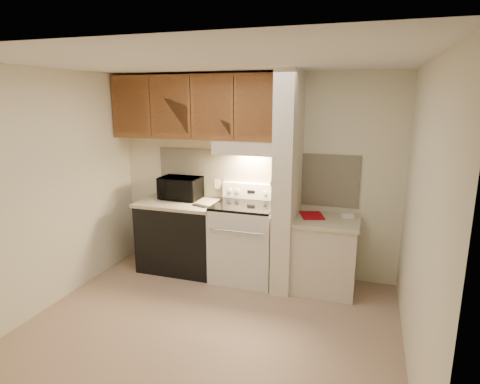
% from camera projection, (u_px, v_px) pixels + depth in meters
% --- Properties ---
extents(floor, '(3.60, 3.60, 0.00)m').
position_uv_depth(floor, '(210.00, 326.00, 3.97)').
color(floor, tan).
rests_on(floor, ground).
extents(ceiling, '(3.60, 3.60, 0.00)m').
position_uv_depth(ceiling, '(205.00, 61.00, 3.39)').
color(ceiling, white).
rests_on(ceiling, wall_back).
extents(wall_back, '(3.60, 2.50, 0.02)m').
position_uv_depth(wall_back, '(253.00, 175.00, 5.07)').
color(wall_back, beige).
rests_on(wall_back, floor).
extents(wall_left, '(0.02, 3.00, 2.50)m').
position_uv_depth(wall_left, '(50.00, 190.00, 4.22)').
color(wall_left, beige).
rests_on(wall_left, floor).
extents(wall_right, '(0.02, 3.00, 2.50)m').
position_uv_depth(wall_right, '(421.00, 222.00, 3.14)').
color(wall_right, beige).
rests_on(wall_right, floor).
extents(backsplash, '(2.60, 0.02, 0.63)m').
position_uv_depth(backsplash, '(253.00, 176.00, 5.06)').
color(backsplash, beige).
rests_on(backsplash, wall_back).
extents(range_body, '(0.76, 0.65, 0.92)m').
position_uv_depth(range_body, '(245.00, 243.00, 4.93)').
color(range_body, silver).
rests_on(range_body, floor).
extents(oven_window, '(0.50, 0.01, 0.30)m').
position_uv_depth(oven_window, '(237.00, 249.00, 4.63)').
color(oven_window, black).
rests_on(oven_window, range_body).
extents(oven_handle, '(0.65, 0.02, 0.02)m').
position_uv_depth(oven_handle, '(236.00, 232.00, 4.54)').
color(oven_handle, silver).
rests_on(oven_handle, range_body).
extents(cooktop, '(0.74, 0.64, 0.03)m').
position_uv_depth(cooktop, '(245.00, 205.00, 4.82)').
color(cooktop, black).
rests_on(cooktop, range_body).
extents(range_backguard, '(0.76, 0.08, 0.20)m').
position_uv_depth(range_backguard, '(252.00, 191.00, 5.06)').
color(range_backguard, silver).
rests_on(range_backguard, range_body).
extents(range_display, '(0.10, 0.01, 0.04)m').
position_uv_depth(range_display, '(251.00, 192.00, 5.02)').
color(range_display, black).
rests_on(range_display, range_backguard).
extents(range_knob_left_outer, '(0.05, 0.02, 0.05)m').
position_uv_depth(range_knob_left_outer, '(230.00, 190.00, 5.10)').
color(range_knob_left_outer, silver).
rests_on(range_knob_left_outer, range_backguard).
extents(range_knob_left_inner, '(0.05, 0.02, 0.05)m').
position_uv_depth(range_knob_left_inner, '(237.00, 191.00, 5.07)').
color(range_knob_left_inner, silver).
rests_on(range_knob_left_inner, range_backguard).
extents(range_knob_right_inner, '(0.05, 0.02, 0.05)m').
position_uv_depth(range_knob_right_inner, '(265.00, 193.00, 4.96)').
color(range_knob_right_inner, silver).
rests_on(range_knob_right_inner, range_backguard).
extents(range_knob_right_outer, '(0.05, 0.02, 0.05)m').
position_uv_depth(range_knob_right_outer, '(273.00, 193.00, 4.93)').
color(range_knob_right_outer, silver).
rests_on(range_knob_right_outer, range_backguard).
extents(dishwasher_front, '(1.00, 0.63, 0.87)m').
position_uv_depth(dishwasher_front, '(181.00, 237.00, 5.21)').
color(dishwasher_front, black).
rests_on(dishwasher_front, floor).
extents(left_countertop, '(1.04, 0.67, 0.04)m').
position_uv_depth(left_countertop, '(180.00, 203.00, 5.11)').
color(left_countertop, beige).
rests_on(left_countertop, dishwasher_front).
extents(spoon_rest, '(0.23, 0.14, 0.02)m').
position_uv_depth(spoon_rest, '(201.00, 206.00, 4.88)').
color(spoon_rest, black).
rests_on(spoon_rest, left_countertop).
extents(teal_jar, '(0.11, 0.11, 0.10)m').
position_uv_depth(teal_jar, '(170.00, 193.00, 5.37)').
color(teal_jar, '#1F6E63').
rests_on(teal_jar, left_countertop).
extents(outlet, '(0.08, 0.01, 0.12)m').
position_uv_depth(outlet, '(217.00, 184.00, 5.22)').
color(outlet, beige).
rests_on(outlet, backsplash).
extents(microwave, '(0.52, 0.36, 0.29)m').
position_uv_depth(microwave, '(181.00, 188.00, 5.21)').
color(microwave, black).
rests_on(microwave, left_countertop).
extents(partition_pillar, '(0.22, 0.70, 2.50)m').
position_uv_depth(partition_pillar, '(288.00, 183.00, 4.59)').
color(partition_pillar, silver).
rests_on(partition_pillar, floor).
extents(pillar_trim, '(0.01, 0.70, 0.04)m').
position_uv_depth(pillar_trim, '(278.00, 178.00, 4.61)').
color(pillar_trim, brown).
rests_on(pillar_trim, partition_pillar).
extents(knife_strip, '(0.02, 0.42, 0.04)m').
position_uv_depth(knife_strip, '(276.00, 177.00, 4.57)').
color(knife_strip, black).
rests_on(knife_strip, partition_pillar).
extents(knife_blade_a, '(0.01, 0.03, 0.16)m').
position_uv_depth(knife_blade_a, '(272.00, 188.00, 4.44)').
color(knife_blade_a, silver).
rests_on(knife_blade_a, knife_strip).
extents(knife_handle_a, '(0.02, 0.02, 0.10)m').
position_uv_depth(knife_handle_a, '(272.00, 175.00, 4.42)').
color(knife_handle_a, black).
rests_on(knife_handle_a, knife_strip).
extents(knife_blade_b, '(0.01, 0.04, 0.18)m').
position_uv_depth(knife_blade_b, '(274.00, 188.00, 4.53)').
color(knife_blade_b, silver).
rests_on(knife_blade_b, knife_strip).
extents(knife_handle_b, '(0.02, 0.02, 0.10)m').
position_uv_depth(knife_handle_b, '(274.00, 174.00, 4.49)').
color(knife_handle_b, black).
rests_on(knife_handle_b, knife_strip).
extents(knife_blade_c, '(0.01, 0.04, 0.20)m').
position_uv_depth(knife_blade_c, '(275.00, 187.00, 4.59)').
color(knife_blade_c, silver).
rests_on(knife_blade_c, knife_strip).
extents(knife_handle_c, '(0.02, 0.02, 0.10)m').
position_uv_depth(knife_handle_c, '(275.00, 173.00, 4.55)').
color(knife_handle_c, black).
rests_on(knife_handle_c, knife_strip).
extents(knife_blade_d, '(0.01, 0.04, 0.16)m').
position_uv_depth(knife_blade_d, '(277.00, 184.00, 4.66)').
color(knife_blade_d, silver).
rests_on(knife_blade_d, knife_strip).
extents(knife_handle_d, '(0.02, 0.02, 0.10)m').
position_uv_depth(knife_handle_d, '(277.00, 171.00, 4.64)').
color(knife_handle_d, black).
rests_on(knife_handle_d, knife_strip).
extents(knife_blade_e, '(0.01, 0.04, 0.18)m').
position_uv_depth(knife_blade_e, '(278.00, 183.00, 4.75)').
color(knife_blade_e, silver).
rests_on(knife_blade_e, knife_strip).
extents(knife_handle_e, '(0.02, 0.02, 0.10)m').
position_uv_depth(knife_handle_e, '(279.00, 170.00, 4.71)').
color(knife_handle_e, black).
rests_on(knife_handle_e, knife_strip).
extents(oven_mitt, '(0.03, 0.10, 0.23)m').
position_uv_depth(oven_mitt, '(279.00, 188.00, 4.81)').
color(oven_mitt, slate).
rests_on(oven_mitt, partition_pillar).
extents(right_cab_base, '(0.70, 0.60, 0.81)m').
position_uv_depth(right_cab_base, '(325.00, 256.00, 4.65)').
color(right_cab_base, beige).
rests_on(right_cab_base, floor).
extents(right_countertop, '(0.74, 0.64, 0.04)m').
position_uv_depth(right_countertop, '(327.00, 221.00, 4.55)').
color(right_countertop, beige).
rests_on(right_countertop, right_cab_base).
extents(red_folder, '(0.34, 0.40, 0.01)m').
position_uv_depth(red_folder, '(312.00, 215.00, 4.69)').
color(red_folder, '#A40811').
rests_on(red_folder, right_countertop).
extents(white_box, '(0.16, 0.12, 0.04)m').
position_uv_depth(white_box, '(348.00, 216.00, 4.64)').
color(white_box, white).
rests_on(white_box, right_countertop).
extents(range_hood, '(0.78, 0.44, 0.15)m').
position_uv_depth(range_hood, '(249.00, 147.00, 4.78)').
color(range_hood, beige).
rests_on(range_hood, upper_cabinets).
extents(hood_lip, '(0.78, 0.04, 0.06)m').
position_uv_depth(hood_lip, '(243.00, 153.00, 4.59)').
color(hood_lip, beige).
rests_on(hood_lip, range_hood).
extents(upper_cabinets, '(2.18, 0.33, 0.77)m').
position_uv_depth(upper_cabinets, '(196.00, 107.00, 4.92)').
color(upper_cabinets, brown).
rests_on(upper_cabinets, wall_back).
extents(cab_door_a, '(0.46, 0.01, 0.63)m').
position_uv_depth(cab_door_a, '(131.00, 107.00, 5.02)').
color(cab_door_a, brown).
rests_on(cab_door_a, upper_cabinets).
extents(cab_gap_a, '(0.01, 0.01, 0.73)m').
position_uv_depth(cab_gap_a, '(150.00, 107.00, 4.94)').
color(cab_gap_a, black).
rests_on(cab_gap_a, upper_cabinets).
extents(cab_door_b, '(0.46, 0.01, 0.63)m').
position_uv_depth(cab_door_b, '(170.00, 107.00, 4.85)').
color(cab_door_b, brown).
rests_on(cab_door_b, upper_cabinets).
extents(cab_gap_b, '(0.01, 0.01, 0.73)m').
position_uv_depth(cab_gap_b, '(191.00, 108.00, 4.77)').
color(cab_gap_b, black).
rests_on(cab_gap_b, upper_cabinets).
extents(cab_door_c, '(0.46, 0.01, 0.63)m').
position_uv_depth(cab_door_c, '(212.00, 108.00, 4.69)').
color(cab_door_c, brown).
rests_on(cab_door_c, upper_cabinets).
extents(cab_gap_c, '(0.01, 0.01, 0.73)m').
position_uv_depth(cab_gap_c, '(234.00, 108.00, 4.61)').
color(cab_gap_c, black).
rests_on(cab_gap_c, upper_cabinets).
extents(cab_door_d, '(0.46, 0.01, 0.63)m').
position_uv_depth(cab_door_d, '(257.00, 108.00, 4.53)').
color(cab_door_d, brown).
rests_on(cab_door_d, upper_cabinets).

